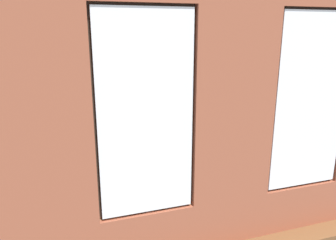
{
  "coord_description": "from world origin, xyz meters",
  "views": [
    {
      "loc": [
        1.85,
        5.73,
        2.58
      ],
      "look_at": [
        0.07,
        0.4,
        1.02
      ],
      "focal_mm": 35.0,
      "sensor_mm": 36.0,
      "label": 1
    }
  ],
  "objects_px": {
    "remote_silver": "(157,143)",
    "potted_plant_between_couches": "(240,160)",
    "coffee_table": "(150,144)",
    "remote_black": "(166,137)",
    "couch_by_window": "(150,202)",
    "tv_flatscreen": "(9,129)",
    "potted_plant_near_tv": "(44,166)",
    "papasan_chair": "(111,122)",
    "potted_plant_corner_near_left": "(232,101)",
    "candle_jar": "(150,140)",
    "potted_plant_foreground_right": "(35,114)",
    "potted_plant_by_left_couch": "(220,117)",
    "couch_left": "(264,134)",
    "cup_ceramic": "(130,144)"
  },
  "relations": [
    {
      "from": "potted_plant_foreground_right",
      "to": "potted_plant_between_couches",
      "type": "distance_m",
      "value": 4.77
    },
    {
      "from": "coffee_table",
      "to": "potted_plant_foreground_right",
      "type": "height_order",
      "value": "potted_plant_foreground_right"
    },
    {
      "from": "potted_plant_by_left_couch",
      "to": "potted_plant_foreground_right",
      "type": "bearing_deg",
      "value": -4.21
    },
    {
      "from": "coffee_table",
      "to": "potted_plant_near_tv",
      "type": "xyz_separation_m",
      "value": [
        1.93,
        1.1,
        0.25
      ]
    },
    {
      "from": "coffee_table",
      "to": "remote_black",
      "type": "height_order",
      "value": "remote_black"
    },
    {
      "from": "potted_plant_between_couches",
      "to": "potted_plant_by_left_couch",
      "type": "relative_size",
      "value": 2.1
    },
    {
      "from": "couch_by_window",
      "to": "potted_plant_corner_near_left",
      "type": "distance_m",
      "value": 5.11
    },
    {
      "from": "remote_silver",
      "to": "potted_plant_between_couches",
      "type": "bearing_deg",
      "value": 8.15
    },
    {
      "from": "papasan_chair",
      "to": "potted_plant_by_left_couch",
      "type": "bearing_deg",
      "value": 174.32
    },
    {
      "from": "candle_jar",
      "to": "potted_plant_by_left_couch",
      "type": "xyz_separation_m",
      "value": [
        -2.22,
        -1.29,
        -0.04
      ]
    },
    {
      "from": "couch_by_window",
      "to": "potted_plant_corner_near_left",
      "type": "relative_size",
      "value": 1.54
    },
    {
      "from": "cup_ceramic",
      "to": "remote_black",
      "type": "xyz_separation_m",
      "value": [
        -0.83,
        -0.27,
        -0.04
      ]
    },
    {
      "from": "candle_jar",
      "to": "remote_silver",
      "type": "height_order",
      "value": "candle_jar"
    },
    {
      "from": "potted_plant_by_left_couch",
      "to": "potted_plant_near_tv",
      "type": "bearing_deg",
      "value": 30.0
    },
    {
      "from": "couch_by_window",
      "to": "coffee_table",
      "type": "relative_size",
      "value": 1.29
    },
    {
      "from": "remote_black",
      "to": "potted_plant_near_tv",
      "type": "distance_m",
      "value": 2.65
    },
    {
      "from": "couch_left",
      "to": "remote_black",
      "type": "xyz_separation_m",
      "value": [
        2.22,
        -0.22,
        0.08
      ]
    },
    {
      "from": "coffee_table",
      "to": "potted_plant_foreground_right",
      "type": "bearing_deg",
      "value": -36.49
    },
    {
      "from": "potted_plant_corner_near_left",
      "to": "couch_by_window",
      "type": "bearing_deg",
      "value": 48.67
    },
    {
      "from": "tv_flatscreen",
      "to": "potted_plant_near_tv",
      "type": "relative_size",
      "value": 1.07
    },
    {
      "from": "tv_flatscreen",
      "to": "potted_plant_near_tv",
      "type": "xyz_separation_m",
      "value": [
        -0.56,
        1.01,
        -0.35
      ]
    },
    {
      "from": "couch_by_window",
      "to": "tv_flatscreen",
      "type": "bearing_deg",
      "value": -47.39
    },
    {
      "from": "candle_jar",
      "to": "papasan_chair",
      "type": "height_order",
      "value": "papasan_chair"
    },
    {
      "from": "coffee_table",
      "to": "potted_plant_by_left_couch",
      "type": "height_order",
      "value": "potted_plant_by_left_couch"
    },
    {
      "from": "couch_by_window",
      "to": "candle_jar",
      "type": "distance_m",
      "value": 2.24
    },
    {
      "from": "remote_silver",
      "to": "potted_plant_foreground_right",
      "type": "xyz_separation_m",
      "value": [
        2.3,
        -1.74,
        0.35
      ]
    },
    {
      "from": "couch_by_window",
      "to": "potted_plant_foreground_right",
      "type": "bearing_deg",
      "value": -67.11
    },
    {
      "from": "coffee_table",
      "to": "tv_flatscreen",
      "type": "height_order",
      "value": "tv_flatscreen"
    },
    {
      "from": "cup_ceramic",
      "to": "potted_plant_by_left_couch",
      "type": "relative_size",
      "value": 0.15
    },
    {
      "from": "candle_jar",
      "to": "remote_black",
      "type": "bearing_deg",
      "value": -159.98
    },
    {
      "from": "couch_by_window",
      "to": "papasan_chair",
      "type": "xyz_separation_m",
      "value": [
        -0.06,
        -3.72,
        0.12
      ]
    },
    {
      "from": "couch_by_window",
      "to": "potted_plant_foreground_right",
      "type": "relative_size",
      "value": 1.45
    },
    {
      "from": "candle_jar",
      "to": "potted_plant_by_left_couch",
      "type": "distance_m",
      "value": 2.57
    },
    {
      "from": "couch_by_window",
      "to": "remote_black",
      "type": "height_order",
      "value": "couch_by_window"
    },
    {
      "from": "candle_jar",
      "to": "remote_black",
      "type": "xyz_separation_m",
      "value": [
        -0.4,
        -0.14,
        -0.03
      ]
    },
    {
      "from": "candle_jar",
      "to": "potted_plant_near_tv",
      "type": "height_order",
      "value": "potted_plant_near_tv"
    },
    {
      "from": "potted_plant_corner_near_left",
      "to": "potted_plant_by_left_couch",
      "type": "relative_size",
      "value": 1.98
    },
    {
      "from": "papasan_chair",
      "to": "tv_flatscreen",
      "type": "bearing_deg",
      "value": 40.4
    },
    {
      "from": "couch_by_window",
      "to": "cup_ceramic",
      "type": "distance_m",
      "value": 2.04
    },
    {
      "from": "coffee_table",
      "to": "potted_plant_corner_near_left",
      "type": "height_order",
      "value": "potted_plant_corner_near_left"
    },
    {
      "from": "papasan_chair",
      "to": "potted_plant_foreground_right",
      "type": "xyz_separation_m",
      "value": [
        1.65,
        -0.05,
        0.32
      ]
    },
    {
      "from": "potted_plant_near_tv",
      "to": "potted_plant_between_couches",
      "type": "bearing_deg",
      "value": 159.86
    },
    {
      "from": "couch_left",
      "to": "potted_plant_foreground_right",
      "type": "height_order",
      "value": "potted_plant_foreground_right"
    },
    {
      "from": "cup_ceramic",
      "to": "remote_silver",
      "type": "distance_m",
      "value": 0.54
    },
    {
      "from": "candle_jar",
      "to": "potted_plant_foreground_right",
      "type": "height_order",
      "value": "potted_plant_foreground_right"
    },
    {
      "from": "couch_by_window",
      "to": "tv_flatscreen",
      "type": "distance_m",
      "value": 2.87
    },
    {
      "from": "cup_ceramic",
      "to": "potted_plant_corner_near_left",
      "type": "bearing_deg",
      "value": -150.75
    },
    {
      "from": "coffee_table",
      "to": "papasan_chair",
      "type": "height_order",
      "value": "papasan_chair"
    },
    {
      "from": "candle_jar",
      "to": "potted_plant_near_tv",
      "type": "xyz_separation_m",
      "value": [
        1.93,
        1.1,
        0.15
      ]
    },
    {
      "from": "potted_plant_between_couches",
      "to": "coffee_table",
      "type": "bearing_deg",
      "value": -69.38
    }
  ]
}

